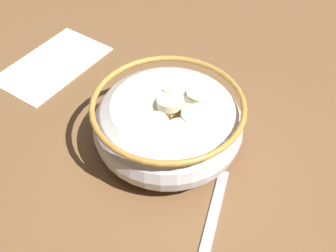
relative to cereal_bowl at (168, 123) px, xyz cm
name	(u,v)px	position (x,y,z in cm)	size (l,w,h in cm)	color
ground_plane	(168,152)	(-0.01, -0.01, -4.39)	(122.54, 122.54, 2.00)	brown
cereal_bowl	(168,123)	(0.00, 0.00, 0.00)	(15.27, 15.27, 6.29)	silver
folded_napkin	(53,64)	(-6.29, 19.03, -3.24)	(13.83, 8.30, 0.30)	white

